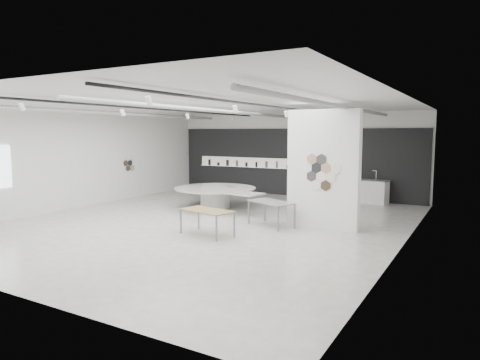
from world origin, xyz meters
The scene contains 7 objects.
room centered at (-0.09, 0.00, 2.07)m, with size 12.02×14.02×3.82m.
back_wall_display centered at (-0.08, 6.93, 1.54)m, with size 11.80×0.27×3.10m.
partition_column centered at (3.50, 1.00, 1.80)m, with size 2.20×0.38×3.60m.
display_island centered at (-1.23, 2.35, 0.52)m, with size 4.24×3.65×0.81m.
sample_table_wood centered at (0.95, -1.50, 0.67)m, with size 1.68×1.09×0.73m.
sample_table_stone centered at (2.01, 0.49, 0.71)m, with size 1.68×1.30×0.78m.
kitchen_counter centered at (3.53, 6.51, 0.49)m, with size 1.80×0.90×1.36m.
Camera 1 is at (7.70, -11.40, 2.89)m, focal length 32.00 mm.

